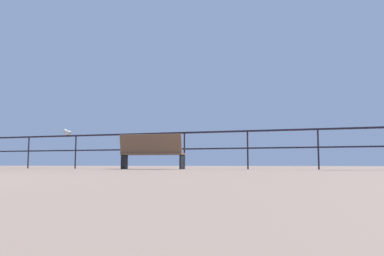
# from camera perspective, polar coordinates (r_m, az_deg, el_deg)

# --- Properties ---
(pier_railing) EXTENTS (20.23, 0.05, 1.07)m
(pier_railing) POSITION_cam_1_polar(r_m,az_deg,el_deg) (11.11, -5.66, -2.20)
(pier_railing) COLOR black
(pier_railing) RESTS_ON ground_plane
(bench_near_left) EXTENTS (1.80, 0.76, 0.96)m
(bench_near_left) POSITION_cam_1_polar(r_m,az_deg,el_deg) (10.36, -6.20, -3.43)
(bench_near_left) COLOR brown
(bench_near_left) RESTS_ON ground_plane
(seagull_on_rail) EXTENTS (0.44, 0.23, 0.21)m
(seagull_on_rail) POSITION_cam_1_polar(r_m,az_deg,el_deg) (12.69, -18.60, -0.64)
(seagull_on_rail) COLOR silver
(seagull_on_rail) RESTS_ON pier_railing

